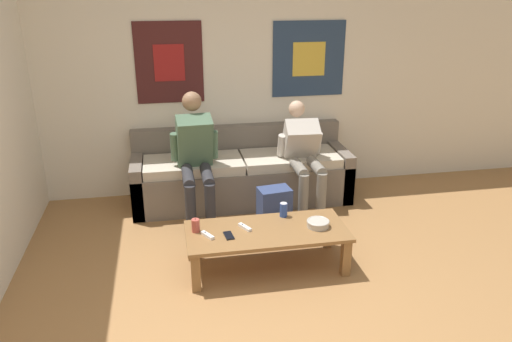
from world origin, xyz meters
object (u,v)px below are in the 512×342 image
backpack (275,210)px  game_controller_near_right (208,235)px  game_controller_near_left (245,227)px  person_seated_adult (196,154)px  person_seated_teen (303,153)px  pillar_candle (196,226)px  drink_can_blue (284,210)px  coffee_table (267,235)px  couch (241,175)px  ceramic_bowl (318,223)px  cell_phone (229,235)px

backpack → game_controller_near_right: bearing=-136.0°
game_controller_near_left → person_seated_adult: bearing=108.0°
person_seated_teen → pillar_candle: (-1.17, -1.00, -0.20)m
person_seated_adult → drink_can_blue: (0.68, -0.82, -0.27)m
drink_can_blue → game_controller_near_right: bearing=-160.2°
person_seated_adult → game_controller_near_left: person_seated_adult is taller
pillar_candle → game_controller_near_right: 0.14m
person_seated_adult → person_seated_teen: person_seated_adult is taller
person_seated_adult → coffee_table: bearing=-64.6°
game_controller_near_left → pillar_candle: bearing=177.0°
game_controller_near_right → couch: bearing=70.7°
coffee_table → ceramic_bowl: (0.43, -0.02, 0.08)m
coffee_table → game_controller_near_left: game_controller_near_left is taller
game_controller_near_left → game_controller_near_right: bearing=-165.6°
backpack → game_controller_near_left: bearing=-122.9°
person_seated_teen → coffee_table: bearing=-119.3°
couch → pillar_candle: (-0.58, -1.32, 0.12)m
person_seated_teen → pillar_candle: person_seated_teen is taller
person_seated_teen → ceramic_bowl: (-0.17, -1.10, -0.23)m
backpack → ceramic_bowl: (0.22, -0.67, 0.18)m
drink_can_blue → game_controller_near_right: drink_can_blue is taller
game_controller_near_right → coffee_table: bearing=3.2°
drink_can_blue → person_seated_adult: bearing=129.8°
couch → person_seated_adult: (-0.50, -0.36, 0.39)m
cell_phone → backpack: bearing=52.7°
person_seated_teen → couch: bearing=150.9°
backpack → ceramic_bowl: 0.73m
person_seated_adult → backpack: person_seated_adult is taller
game_controller_near_right → drink_can_blue: bearing=19.8°
backpack → person_seated_teen: bearing=47.5°
person_seated_adult → game_controller_near_right: (0.00, -1.06, -0.32)m
person_seated_teen → game_controller_near_left: 1.30m
couch → game_controller_near_right: (-0.50, -1.43, 0.08)m
coffee_table → ceramic_bowl: 0.44m
backpack → drink_can_blue: size_ratio=3.39×
couch → ceramic_bowl: 1.49m
coffee_table → cell_phone: size_ratio=9.24×
person_seated_teen → ceramic_bowl: 1.13m
ceramic_bowl → cell_phone: 0.75m
person_seated_adult → drink_can_blue: bearing=-50.2°
couch → person_seated_teen: (0.59, -0.33, 0.32)m
ceramic_bowl → cell_phone: bearing=-178.0°
couch → game_controller_near_right: size_ratio=16.24×
ceramic_bowl → drink_can_blue: bearing=134.3°
couch → drink_can_blue: bearing=-81.3°
person_seated_adult → game_controller_near_left: bearing=-72.0°
coffee_table → drink_can_blue: 0.31m
couch → cell_phone: (-0.33, -1.45, 0.07)m
ceramic_bowl → pillar_candle: pillar_candle is taller
couch → cell_phone: size_ratio=16.13×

